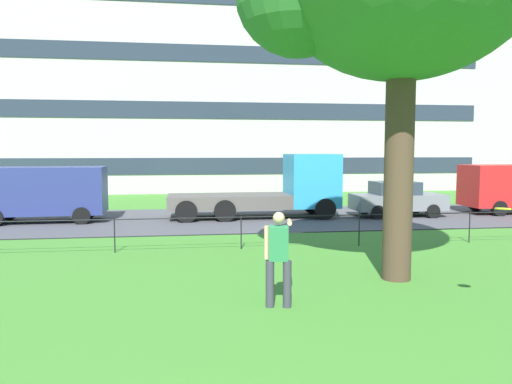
{
  "coord_description": "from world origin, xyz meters",
  "views": [
    {
      "loc": [
        0.27,
        -2.34,
        2.91
      ],
      "look_at": [
        1.88,
        9.13,
        1.92
      ],
      "focal_mm": 34.32,
      "sensor_mm": 36.0,
      "label": 1
    }
  ],
  "objects_px": {
    "panel_van_left": "(42,191)",
    "apartment_building_background": "(233,92)",
    "frisbee": "(503,209)",
    "flatbed_truck_far_left": "(278,189)",
    "person_thrower": "(279,256)",
    "car_grey_center": "(397,199)"
  },
  "relations": [
    {
      "from": "panel_van_left",
      "to": "apartment_building_background",
      "type": "distance_m",
      "value": 22.34
    },
    {
      "from": "frisbee",
      "to": "flatbed_truck_far_left",
      "type": "height_order",
      "value": "flatbed_truck_far_left"
    },
    {
      "from": "panel_van_left",
      "to": "flatbed_truck_far_left",
      "type": "distance_m",
      "value": 9.8
    },
    {
      "from": "person_thrower",
      "to": "car_grey_center",
      "type": "relative_size",
      "value": 0.45
    },
    {
      "from": "person_thrower",
      "to": "flatbed_truck_far_left",
      "type": "bearing_deg",
      "value": 79.41
    },
    {
      "from": "flatbed_truck_far_left",
      "to": "apartment_building_background",
      "type": "height_order",
      "value": "apartment_building_background"
    },
    {
      "from": "panel_van_left",
      "to": "car_grey_center",
      "type": "distance_m",
      "value": 15.05
    },
    {
      "from": "car_grey_center",
      "to": "person_thrower",
      "type": "bearing_deg",
      "value": -122.76
    },
    {
      "from": "flatbed_truck_far_left",
      "to": "car_grey_center",
      "type": "distance_m",
      "value": 5.28
    },
    {
      "from": "person_thrower",
      "to": "panel_van_left",
      "type": "bearing_deg",
      "value": 122.08
    },
    {
      "from": "person_thrower",
      "to": "car_grey_center",
      "type": "height_order",
      "value": "person_thrower"
    },
    {
      "from": "person_thrower",
      "to": "flatbed_truck_far_left",
      "type": "distance_m",
      "value": 12.34
    },
    {
      "from": "panel_van_left",
      "to": "apartment_building_background",
      "type": "relative_size",
      "value": 0.13
    },
    {
      "from": "flatbed_truck_far_left",
      "to": "car_grey_center",
      "type": "relative_size",
      "value": 1.82
    },
    {
      "from": "frisbee",
      "to": "apartment_building_background",
      "type": "height_order",
      "value": "apartment_building_background"
    },
    {
      "from": "car_grey_center",
      "to": "apartment_building_background",
      "type": "relative_size",
      "value": 0.1
    },
    {
      "from": "frisbee",
      "to": "car_grey_center",
      "type": "distance_m",
      "value": 13.17
    },
    {
      "from": "person_thrower",
      "to": "apartment_building_background",
      "type": "xyz_separation_m",
      "value": [
        2.05,
        31.17,
        6.68
      ]
    },
    {
      "from": "apartment_building_background",
      "to": "frisbee",
      "type": "bearing_deg",
      "value": -86.82
    },
    {
      "from": "frisbee",
      "to": "car_grey_center",
      "type": "height_order",
      "value": "frisbee"
    },
    {
      "from": "frisbee",
      "to": "flatbed_truck_far_left",
      "type": "distance_m",
      "value": 13.17
    },
    {
      "from": "car_grey_center",
      "to": "apartment_building_background",
      "type": "bearing_deg",
      "value": 105.64
    }
  ]
}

